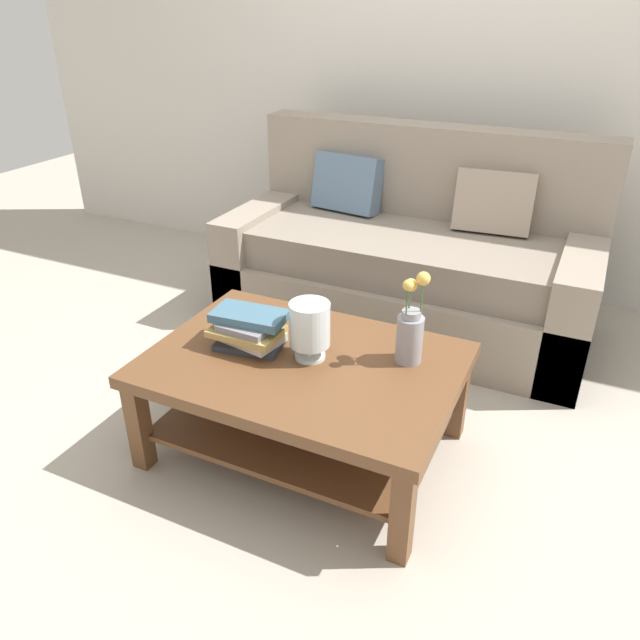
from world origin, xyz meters
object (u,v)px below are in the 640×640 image
object	(u,v)px
glass_hurricane_vase	(310,326)
coffee_table	(303,385)
book_stack_main	(249,330)
flower_pitcher	(410,330)
couch	(409,261)

from	to	relation	value
glass_hurricane_vase	coffee_table	bearing A→B (deg)	-129.10
book_stack_main	flower_pitcher	world-z (taller)	flower_pitcher
coffee_table	glass_hurricane_vase	bearing A→B (deg)	50.90
couch	flower_pitcher	xyz separation A→B (m)	(0.36, -1.12, 0.21)
book_stack_main	glass_hurricane_vase	size ratio (longest dim) A/B	1.29
book_stack_main	coffee_table	bearing A→B (deg)	0.67
coffee_table	book_stack_main	distance (m)	0.31
glass_hurricane_vase	flower_pitcher	bearing A→B (deg)	21.95
book_stack_main	couch	bearing A→B (deg)	78.95
couch	flower_pitcher	bearing A→B (deg)	-72.44
couch	book_stack_main	world-z (taller)	couch
coffee_table	book_stack_main	world-z (taller)	book_stack_main
book_stack_main	glass_hurricane_vase	world-z (taller)	glass_hurricane_vase
coffee_table	book_stack_main	xyz separation A→B (m)	(-0.24, -0.00, 0.19)
glass_hurricane_vase	flower_pitcher	world-z (taller)	flower_pitcher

